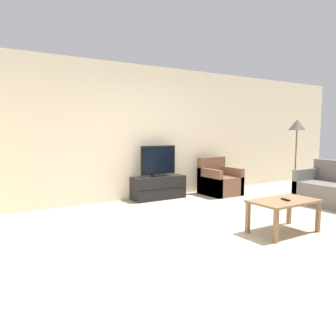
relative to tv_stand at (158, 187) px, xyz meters
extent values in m
plane|color=tan|center=(-0.24, -2.25, -0.23)|extent=(24.00, 24.00, 0.00)
cube|color=beige|center=(-0.24, 0.27, 1.12)|extent=(12.00, 0.06, 2.70)
cube|color=black|center=(0.00, 0.00, 0.00)|extent=(1.11, 0.40, 0.47)
cube|color=black|center=(0.00, -0.20, 0.00)|extent=(1.09, 0.01, 0.01)
cube|color=black|center=(0.00, 0.00, 0.25)|extent=(0.28, 0.18, 0.04)
cube|color=black|center=(0.00, 0.00, 0.56)|extent=(0.79, 0.03, 0.58)
cube|color=black|center=(0.00, -0.02, 0.56)|extent=(0.73, 0.01, 0.52)
cube|color=brown|center=(1.38, -0.32, -0.03)|extent=(0.70, 0.76, 0.40)
cube|color=brown|center=(1.38, -0.01, 0.37)|extent=(0.70, 0.14, 0.41)
cube|color=brown|center=(1.08, -0.32, 0.06)|extent=(0.10, 0.76, 0.58)
cube|color=brown|center=(1.68, -0.32, 0.06)|extent=(0.10, 0.76, 0.58)
cube|color=brown|center=(0.32, -2.85, 0.20)|extent=(0.94, 0.55, 0.03)
cube|color=brown|center=(-0.11, -3.08, -0.02)|extent=(0.05, 0.05, 0.42)
cube|color=brown|center=(0.74, -3.08, -0.02)|extent=(0.05, 0.05, 0.42)
cube|color=brown|center=(-0.11, -2.61, -0.02)|extent=(0.05, 0.05, 0.42)
cube|color=brown|center=(0.74, -2.61, -0.02)|extent=(0.05, 0.05, 0.42)
cube|color=black|center=(0.31, -2.88, 0.23)|extent=(0.07, 0.16, 0.02)
cube|color=#66605B|center=(2.44, -1.72, 0.09)|extent=(0.82, 0.11, 0.64)
cylinder|color=black|center=(2.44, -1.42, -0.23)|extent=(0.30, 0.30, 0.01)
cylinder|color=brown|center=(2.44, -1.42, 0.48)|extent=(0.03, 0.03, 1.39)
cone|color=#4C4742|center=(2.44, -1.42, 1.28)|extent=(0.34, 0.34, 0.22)
camera|label=1|loc=(-3.32, -5.72, 1.15)|focal=35.00mm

